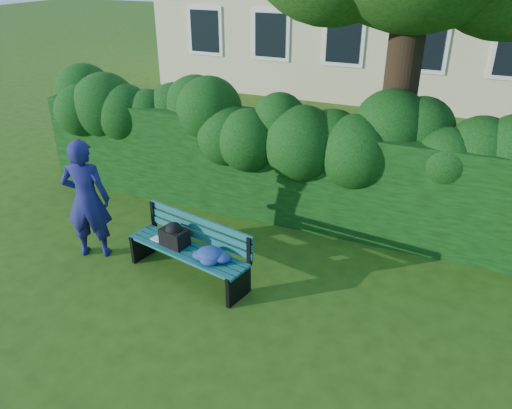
% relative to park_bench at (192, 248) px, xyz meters
% --- Properties ---
extents(ground, '(80.00, 80.00, 0.00)m').
position_rel_park_bench_xyz_m(ground, '(0.65, 0.25, -0.51)').
color(ground, '#2A4A11').
rests_on(ground, ground).
extents(hedge, '(10.00, 1.00, 1.80)m').
position_rel_park_bench_xyz_m(hedge, '(0.65, 2.45, 0.39)').
color(hedge, black).
rests_on(hedge, ground).
extents(park_bench, '(2.06, 0.96, 0.89)m').
position_rel_park_bench_xyz_m(park_bench, '(0.00, 0.00, 0.00)').
color(park_bench, '#0E4549').
rests_on(park_bench, ground).
extents(man_reading, '(0.83, 0.70, 1.94)m').
position_rel_park_bench_xyz_m(man_reading, '(-1.78, -0.08, 0.47)').
color(man_reading, navy).
rests_on(man_reading, ground).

